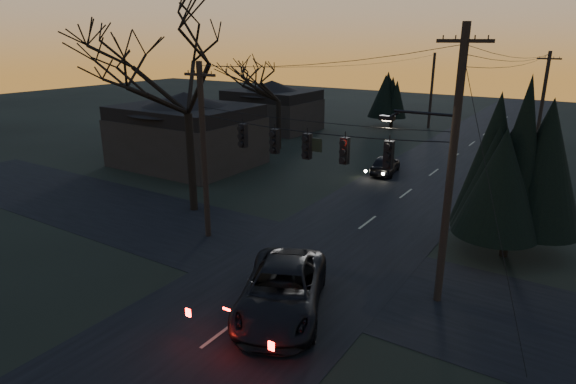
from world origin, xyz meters
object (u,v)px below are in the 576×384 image
Objects in this scene: sedan_oncoming_a at (385,165)px; evergreen_right at (516,166)px; utility_pole_far_l at (428,128)px; bare_tree_left at (185,71)px; utility_pole_right at (437,300)px; utility_pole_far_r at (534,155)px; suv_near at (282,291)px; utility_pole_left at (208,236)px.

evergreen_right is at bearing 124.95° from sedan_oncoming_a.
utility_pole_far_l is 0.72× the size of bare_tree_left.
utility_pole_right reaches higher than utility_pole_far_r.
utility_pole_far_l reaches higher than suv_near.
evergreen_right reaches higher than utility_pole_far_l.
utility_pole_right is at bearing 0.00° from utility_pole_left.
sedan_oncoming_a is (6.37, 13.27, -7.12)m from bare_tree_left.
evergreen_right is (1.39, -22.46, 4.22)m from utility_pole_far_r.
bare_tree_left is 1.54× the size of evergreen_right.
bare_tree_left is at bearing 55.41° from sedan_oncoming_a.
utility_pole_far_l is at bearing 145.18° from utility_pole_far_r.
suv_near is (6.98, -39.85, 0.85)m from utility_pole_far_l.
sedan_oncoming_a is at bearing -81.42° from utility_pole_far_l.
utility_pole_far_l is at bearing 107.72° from utility_pole_right.
sedan_oncoming_a is (-3.92, 19.61, -0.17)m from suv_near.
bare_tree_left reaches higher than sedan_oncoming_a.
bare_tree_left is (-14.82, -25.51, 7.80)m from utility_pole_far_r.
bare_tree_left is 2.78× the size of sedan_oncoming_a.
suv_near is at bearing -139.61° from utility_pole_right.
utility_pole_left is 2.12× the size of sedan_oncoming_a.
utility_pole_far_r is 1.17× the size of evergreen_right.
suv_near reaches higher than sedan_oncoming_a.
utility_pole_right is 1.18× the size of utility_pole_far_r.
suv_near is at bearing 92.37° from sedan_oncoming_a.
utility_pole_far_r reaches higher than utility_pole_far_l.
utility_pole_left is at bearing -90.00° from utility_pole_far_l.
utility_pole_right reaches higher than sedan_oncoming_a.
utility_pole_far_r is (0.00, 28.00, 0.00)m from utility_pole_right.
utility_pole_left is at bearing -36.91° from bare_tree_left.
sedan_oncoming_a is (3.05, 15.77, 0.68)m from utility_pole_left.
utility_pole_left is 1.00× the size of utility_pole_far_r.
utility_pole_far_r is at bearing -34.82° from utility_pole_far_l.
utility_pole_left is 30.27m from utility_pole_far_r.
utility_pole_far_r is at bearing 67.67° from utility_pole_left.
evergreen_right is at bearing -86.45° from utility_pole_far_r.
utility_pole_far_l is 1.10× the size of evergreen_right.
utility_pole_far_r is 30.51m from bare_tree_left.
utility_pole_left is 16.07m from sedan_oncoming_a.
utility_pole_far_l is 33.35m from evergreen_right.
sedan_oncoming_a is at bearing 64.35° from bare_tree_left.
utility_pole_far_l is (0.00, 36.00, 0.00)m from utility_pole_left.
utility_pole_right is 0.90× the size of bare_tree_left.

